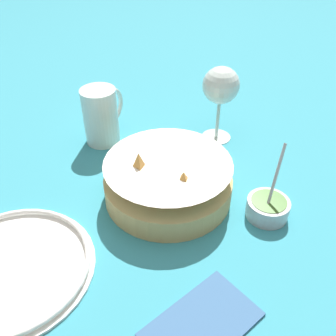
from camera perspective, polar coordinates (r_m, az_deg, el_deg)
ground_plane at (r=0.67m, az=3.87°, el=-4.10°), size 4.00×4.00×0.00m
food_basket at (r=0.64m, az=-0.00°, el=-2.05°), size 0.22×0.22×0.10m
sauce_cup at (r=0.64m, az=14.96°, el=-5.77°), size 0.08×0.07×0.12m
wine_glass at (r=0.76m, az=8.05°, el=12.03°), size 0.07×0.07×0.16m
beer_mug at (r=0.79m, az=-10.09°, el=7.57°), size 0.12×0.07×0.12m
side_plate at (r=0.59m, az=-22.85°, el=-13.76°), size 0.24×0.24×0.01m
napkin at (r=0.51m, az=5.17°, el=-22.52°), size 0.17×0.14×0.01m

